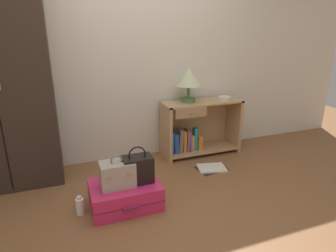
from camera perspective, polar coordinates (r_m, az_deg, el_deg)
ground_plane at (r=2.54m, az=0.93°, el=-18.56°), size 9.00×9.00×0.00m
back_wall at (r=3.48m, az=-8.30°, el=14.47°), size 6.40×0.10×2.60m
bookshelf at (r=3.71m, az=5.74°, el=-0.42°), size 1.00×0.38×0.69m
table_lamp at (r=3.51m, az=4.11°, el=9.30°), size 0.30×0.30×0.41m
bowl at (r=3.74m, az=10.99°, el=5.43°), size 0.17×0.17×0.04m
suitcase_large at (r=2.72m, az=-8.42°, el=-13.24°), size 0.62×0.46×0.22m
train_case at (r=2.59m, az=-9.94°, el=-9.31°), size 0.30×0.21×0.30m
handbag at (r=2.62m, az=-6.00°, el=-8.41°), size 0.26×0.17×0.34m
bottle at (r=2.71m, az=-16.93°, el=-14.84°), size 0.07×0.07×0.17m
open_book_on_floor at (r=3.42m, az=8.59°, el=-8.20°), size 0.35×0.29×0.02m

